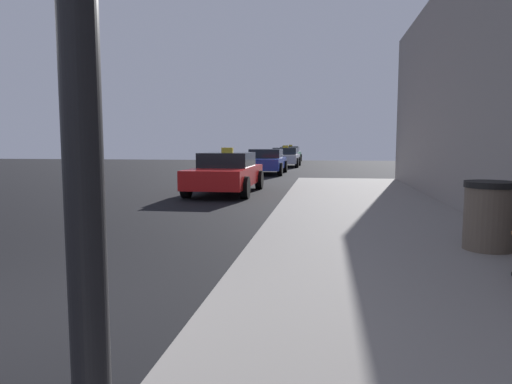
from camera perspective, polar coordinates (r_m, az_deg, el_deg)
The scene contains 7 objects.
sidewalk at distance 3.57m, azimuth 24.37°, elevation -19.12°, with size 4.00×32.00×0.15m, color gray.
trash_bin at distance 6.87m, azimuth 26.77°, elevation -2.59°, with size 0.66×0.66×0.91m.
car_red at distance 14.63m, azimuth -3.68°, elevation 2.41°, with size 1.93×4.50×1.43m.
car_blue at distance 23.83m, azimuth 1.22°, elevation 3.80°, with size 1.98×4.38×1.27m.
car_silver at distance 31.52m, azimuth 3.62°, elevation 4.33°, with size 1.99×4.53×1.43m.
car_green at distance 39.38m, azimuth 4.17°, elevation 4.66°, with size 1.92×4.57×1.27m.
car_white at distance 47.98m, azimuth 4.26°, elevation 4.89°, with size 2.07×4.22×1.43m.
Camera 1 is at (3.06, -3.11, 1.56)m, focal length 32.48 mm.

